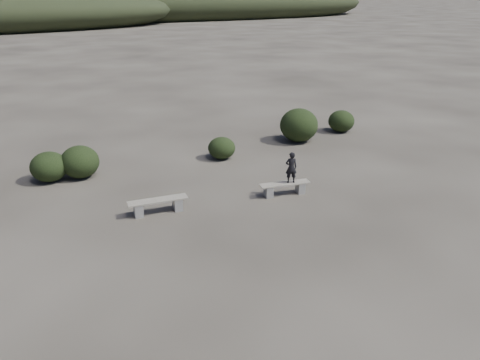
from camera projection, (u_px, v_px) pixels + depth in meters
ground at (292, 281)px, 10.51m from camera, size 1200.00×1200.00×0.00m
bench_left at (158, 205)px, 13.63m from camera, size 1.77×0.56×0.43m
bench_right at (285, 188)px, 14.87m from camera, size 1.67×0.65×0.41m
seated_person at (291, 167)px, 14.67m from camera, size 0.43×0.35×1.01m
shrub_a at (49, 167)px, 15.89m from camera, size 1.25×1.25×1.02m
shrub_b at (80, 162)px, 16.19m from camera, size 1.31×1.31×1.13m
shrub_c at (222, 148)px, 18.07m from camera, size 1.06×1.06×0.85m
shrub_d at (299, 125)px, 20.07m from camera, size 1.63×1.63×1.43m
shrub_e at (341, 121)px, 21.54m from camera, size 1.19×1.19×0.99m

